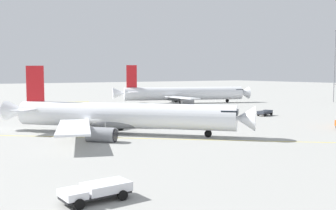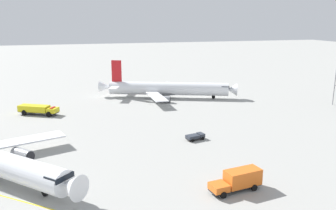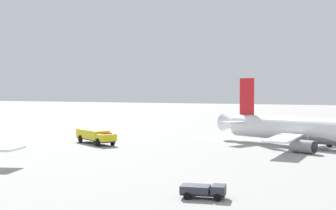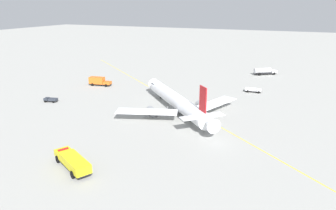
{
  "view_description": "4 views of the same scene",
  "coord_description": "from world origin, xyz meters",
  "px_view_note": "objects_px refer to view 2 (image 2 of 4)",
  "views": [
    {
      "loc": [
        -23.28,
        -59.07,
        9.81
      ],
      "look_at": [
        15.54,
        2.52,
        3.82
      ],
      "focal_mm": 42.86,
      "sensor_mm": 36.0,
      "label": 1
    },
    {
      "loc": [
        18.29,
        -60.67,
        24.93
      ],
      "look_at": [
        37.92,
        8.34,
        7.14
      ],
      "focal_mm": 37.54,
      "sensor_mm": 36.0,
      "label": 2
    },
    {
      "loc": [
        58.16,
        -31.83,
        9.41
      ],
      "look_at": [
        37.92,
        8.34,
        8.08
      ],
      "focal_mm": 48.72,
      "sensor_mm": 36.0,
      "label": 3
    },
    {
      "loc": [
        -26.36,
        74.81,
        28.54
      ],
      "look_at": [
        5.6,
        1.31,
        2.65
      ],
      "focal_mm": 33.52,
      "sensor_mm": 36.0,
      "label": 4
    }
  ],
  "objects_px": {
    "fire_tender_truck": "(38,109)",
    "airliner_secondary": "(167,89)",
    "catering_truck_truck": "(239,180)",
    "baggage_truck_truck": "(195,136)"
  },
  "relations": [
    {
      "from": "airliner_secondary",
      "to": "catering_truck_truck",
      "type": "height_order",
      "value": "airliner_secondary"
    },
    {
      "from": "catering_truck_truck",
      "to": "baggage_truck_truck",
      "type": "height_order",
      "value": "catering_truck_truck"
    },
    {
      "from": "airliner_secondary",
      "to": "fire_tender_truck",
      "type": "height_order",
      "value": "airliner_secondary"
    },
    {
      "from": "fire_tender_truck",
      "to": "baggage_truck_truck",
      "type": "xyz_separation_m",
      "value": [
        33.36,
        -30.03,
        -0.83
      ]
    },
    {
      "from": "catering_truck_truck",
      "to": "fire_tender_truck",
      "type": "height_order",
      "value": "catering_truck_truck"
    },
    {
      "from": "fire_tender_truck",
      "to": "baggage_truck_truck",
      "type": "bearing_deg",
      "value": -13.93
    },
    {
      "from": "catering_truck_truck",
      "to": "baggage_truck_truck",
      "type": "xyz_separation_m",
      "value": [
        1.58,
        22.73,
        -0.95
      ]
    },
    {
      "from": "airliner_secondary",
      "to": "catering_truck_truck",
      "type": "relative_size",
      "value": 5.1
    },
    {
      "from": "fire_tender_truck",
      "to": "airliner_secondary",
      "type": "bearing_deg",
      "value": 42.96
    },
    {
      "from": "airliner_secondary",
      "to": "baggage_truck_truck",
      "type": "xyz_separation_m",
      "value": [
        -5.05,
        -40.24,
        -2.15
      ]
    }
  ]
}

